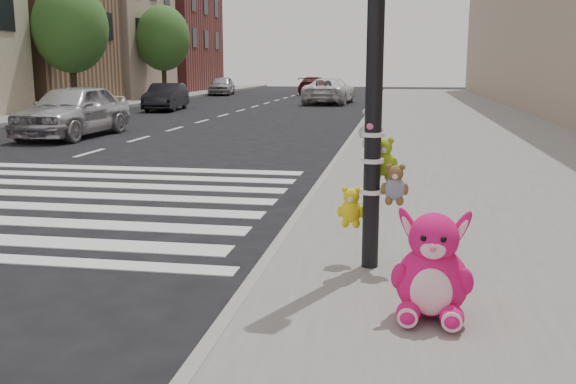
% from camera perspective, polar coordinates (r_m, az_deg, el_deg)
% --- Properties ---
extents(ground, '(120.00, 120.00, 0.00)m').
position_cam_1_polar(ground, '(5.55, -22.37, -11.71)').
color(ground, black).
rests_on(ground, ground).
extents(sidewalk_near, '(7.00, 80.00, 0.14)m').
position_cam_1_polar(sidewalk_near, '(14.59, 18.29, 2.71)').
color(sidewalk_near, slate).
rests_on(sidewalk_near, ground).
extents(sidewalk_far, '(6.00, 80.00, 0.14)m').
position_cam_1_polar(sidewalk_far, '(29.34, -24.17, 6.30)').
color(sidewalk_far, slate).
rests_on(sidewalk_far, ground).
extents(curb_edge, '(0.12, 80.00, 0.15)m').
position_cam_1_polar(curb_edge, '(14.48, 4.65, 3.19)').
color(curb_edge, gray).
rests_on(curb_edge, ground).
extents(bld_far_c, '(6.00, 8.00, 8.00)m').
position_cam_1_polar(bld_far_c, '(35.46, -21.94, 13.52)').
color(bld_far_c, '#8D694B').
rests_on(bld_far_c, ground).
extents(bld_far_d, '(6.00, 8.00, 10.00)m').
position_cam_1_polar(bld_far_d, '(43.46, -15.65, 14.65)').
color(bld_far_d, tan).
rests_on(bld_far_d, ground).
extents(bld_far_e, '(6.00, 10.00, 9.00)m').
position_cam_1_polar(bld_far_e, '(53.58, -10.46, 13.61)').
color(bld_far_e, brown).
rests_on(bld_far_e, ground).
extents(signal_pole, '(0.69, 0.50, 4.00)m').
position_cam_1_polar(signal_pole, '(6.12, 7.74, 7.90)').
color(signal_pole, black).
rests_on(signal_pole, sidewalk_near).
extents(tree_far_b, '(3.20, 3.20, 5.44)m').
position_cam_1_polar(tree_far_b, '(29.84, -18.77, 13.64)').
color(tree_far_b, '#382619').
rests_on(tree_far_b, sidewalk_far).
extents(tree_far_c, '(3.20, 3.20, 5.44)m').
position_cam_1_polar(tree_far_c, '(39.87, -11.06, 13.25)').
color(tree_far_c, '#382619').
rests_on(tree_far_c, sidewalk_far).
extents(pink_bunny, '(0.63, 0.68, 0.89)m').
position_cam_1_polar(pink_bunny, '(5.12, 12.70, -7.05)').
color(pink_bunny, '#E11368').
rests_on(pink_bunny, sidewalk_near).
extents(red_teddy, '(0.17, 0.13, 0.23)m').
position_cam_1_polar(red_teddy, '(6.95, 14.14, -4.38)').
color(red_teddy, '#A52310').
rests_on(red_teddy, sidewalk_near).
extents(car_silver_far, '(1.95, 4.61, 1.55)m').
position_cam_1_polar(car_silver_far, '(20.01, -18.56, 6.89)').
color(car_silver_far, '#BBBCC1').
rests_on(car_silver_far, ground).
extents(car_dark_far, '(1.73, 3.95, 1.26)m').
position_cam_1_polar(car_dark_far, '(30.80, -10.78, 8.31)').
color(car_dark_far, black).
rests_on(car_dark_far, ground).
extents(car_white_near, '(2.61, 5.14, 1.39)m').
position_cam_1_polar(car_white_near, '(35.62, 3.70, 8.95)').
color(car_white_near, silver).
rests_on(car_white_near, ground).
extents(car_maroon_near, '(1.95, 4.42, 1.26)m').
position_cam_1_polar(car_maroon_near, '(47.41, 2.32, 9.44)').
color(car_maroon_near, '#53171D').
rests_on(car_maroon_near, ground).
extents(car_silver_deep, '(2.08, 4.09, 1.34)m').
position_cam_1_polar(car_silver_deep, '(46.26, -5.91, 9.39)').
color(car_silver_deep, '#AFAFB4').
rests_on(car_silver_deep, ground).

